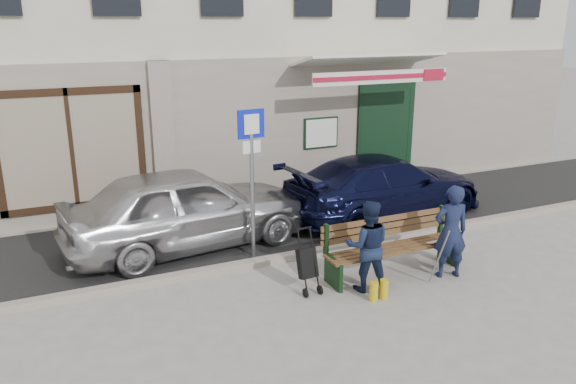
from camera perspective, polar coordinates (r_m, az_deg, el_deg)
ground at (r=8.61m, az=4.67°, el=-10.51°), size 80.00×80.00×0.00m
asphalt_lane at (r=11.17m, az=-3.03°, el=-3.79°), size 60.00×3.20×0.01m
curb at (r=9.79m, az=0.41°, el=-6.53°), size 60.00×0.18×0.12m
car_silver at (r=10.25m, az=-10.26°, el=-1.58°), size 4.58×2.28×1.50m
car_navy at (r=11.90m, az=9.76°, el=0.58°), size 4.66×2.28×1.31m
parking_sign at (r=9.41m, az=-3.70°, el=3.18°), size 0.48×0.09×2.59m
bench at (r=9.25m, az=10.48°, el=-5.59°), size 2.40×1.17×0.98m
man at (r=9.28m, az=16.20°, el=-3.88°), size 0.64×0.50×1.53m
woman at (r=8.59m, az=8.08°, el=-5.44°), size 0.86×0.78×1.43m
stroller at (r=8.56m, az=1.98°, el=-7.36°), size 0.30×0.42×0.99m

